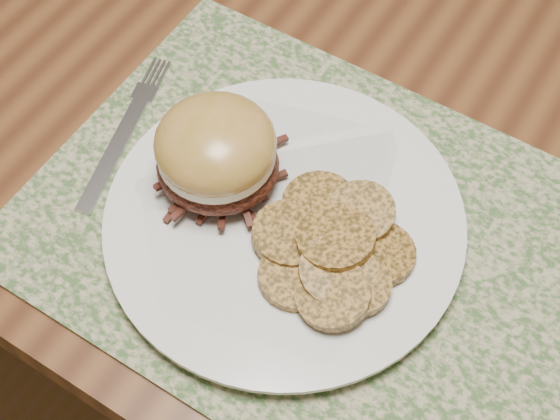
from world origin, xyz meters
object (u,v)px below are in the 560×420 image
object	(u,v)px
dining_table	(426,82)
dinner_plate	(284,222)
pork_sandwich	(216,153)
fork	(126,130)

from	to	relation	value
dining_table	dinner_plate	xyz separation A→B (m)	(-0.01, -0.27, 0.09)
dining_table	pork_sandwich	world-z (taller)	pork_sandwich
dining_table	dinner_plate	world-z (taller)	dinner_plate
dining_table	pork_sandwich	size ratio (longest dim) A/B	12.44
pork_sandwich	dinner_plate	bearing A→B (deg)	-23.28
dinner_plate	fork	world-z (taller)	dinner_plate
dinner_plate	pork_sandwich	size ratio (longest dim) A/B	2.16
dinner_plate	fork	xyz separation A→B (m)	(-0.16, 0.01, -0.01)
dinner_plate	pork_sandwich	bearing A→B (deg)	177.74
dining_table	pork_sandwich	bearing A→B (deg)	-104.29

